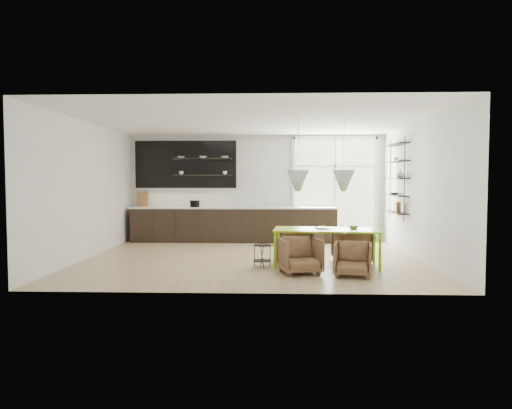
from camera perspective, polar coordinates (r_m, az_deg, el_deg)
name	(u,v)px	position (r m, az deg, el deg)	size (l,w,h in m)	color
room	(278,189)	(10.69, 2.80, 1.98)	(7.02, 6.01, 2.91)	tan
kitchen_run	(230,220)	(12.38, -3.23, -1.89)	(5.54, 0.69, 2.75)	black
right_shelving	(397,181)	(11.16, 17.23, 2.86)	(0.26, 1.22, 1.90)	black
dining_table	(326,232)	(8.84, 8.77, -3.36)	(2.06, 1.07, 0.73)	#87C600
armchair_back_left	(304,244)	(9.72, 5.96, -4.97)	(0.65, 0.67, 0.61)	brown
armchair_back_right	(352,246)	(9.57, 11.96, -5.09)	(0.67, 0.69, 0.63)	brown
armchair_front_left	(300,255)	(8.19, 5.48, -6.36)	(0.69, 0.71, 0.64)	brown
armchair_front_right	(353,259)	(8.10, 12.01, -6.71)	(0.63, 0.65, 0.59)	brown
wire_stool	(262,252)	(8.78, 0.78, -6.01)	(0.34, 0.34, 0.43)	black
table_book	(317,228)	(8.86, 7.57, -2.92)	(0.23, 0.30, 0.03)	white
table_bowl	(354,228)	(8.92, 12.12, -2.83)	(0.18, 0.18, 0.06)	#528759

